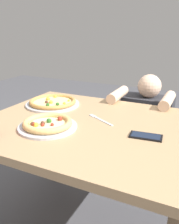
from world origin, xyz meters
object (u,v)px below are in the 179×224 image
object	(u,v)px
pizza_far	(53,102)
diner_seated	(145,135)
pizza_near	(48,124)
cell_phone	(146,136)
fork	(100,119)

from	to	relation	value
pizza_far	diner_seated	distance (m)	0.83
pizza_near	pizza_far	world-z (taller)	same
pizza_near	diner_seated	world-z (taller)	diner_seated
pizza_far	diner_seated	size ratio (longest dim) A/B	0.39
cell_phone	diner_seated	bearing A→B (deg)	101.94
fork	cell_phone	distance (m)	0.31
pizza_near	fork	size ratio (longest dim) A/B	1.63
fork	diner_seated	size ratio (longest dim) A/B	0.20
pizza_near	fork	distance (m)	0.30
pizza_near	diner_seated	xyz separation A→B (m)	(0.32, 0.87, -0.36)
diner_seated	cell_phone	bearing A→B (deg)	-78.06
pizza_near	cell_phone	bearing A→B (deg)	13.08
pizza_far	cell_phone	distance (m)	0.71
pizza_far	cell_phone	xyz separation A→B (m)	(0.67, -0.22, -0.01)
fork	cell_phone	size ratio (longest dim) A/B	1.18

